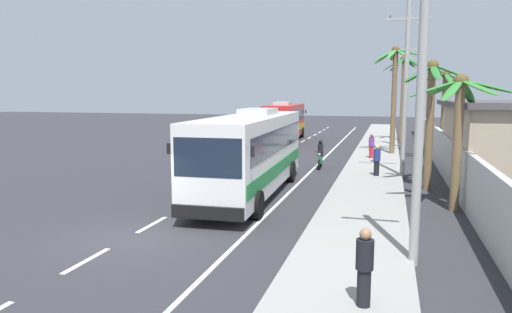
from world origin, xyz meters
TOP-DOWN VIEW (x-y plane):
  - ground_plane at (0.00, 0.00)m, footprint 160.00×160.00m
  - sidewalk_kerb at (6.80, 10.00)m, footprint 3.20×90.00m
  - lane_markings at (2.07, 14.69)m, footprint 3.58×71.00m
  - boundary_wall at (10.60, 14.00)m, footprint 0.24×60.00m
  - coach_bus_foreground at (1.87, 7.15)m, footprint 3.24×11.41m
  - coach_bus_far_lane at (-1.70, 30.20)m, footprint 3.47×10.94m
  - motorcycle_beside_bus at (3.76, 15.32)m, footprint 0.56×1.96m
  - pedestrian_near_kerb at (7.28, -3.02)m, footprint 0.36×0.36m
  - pedestrian_midwalk at (7.09, 12.74)m, footprint 0.36×0.36m
  - pedestrian_far_walk at (6.56, 19.63)m, footprint 0.36×0.36m
  - utility_pole_nearest at (8.39, 0.09)m, footprint 1.91×0.24m
  - utility_pole_mid at (8.40, 13.27)m, footprint 2.23×0.24m
  - utility_pole_far at (8.74, 26.45)m, footprint 2.40×0.24m
  - palm_nearest at (9.42, 10.45)m, footprint 2.79×2.92m
  - palm_second at (7.90, 22.54)m, footprint 3.38×3.46m
  - palm_third at (10.13, 6.43)m, footprint 3.74×3.37m
  - palm_fourth at (8.68, 32.23)m, footprint 3.67×3.57m
  - palm_farthest at (11.01, 20.40)m, footprint 3.32×3.28m

SIDE VIEW (x-z plane):
  - ground_plane at x=0.00m, z-range 0.00..0.00m
  - lane_markings at x=2.07m, z-range 0.00..0.01m
  - sidewalk_kerb at x=6.80m, z-range 0.00..0.14m
  - motorcycle_beside_bus at x=3.76m, z-range -0.16..1.51m
  - pedestrian_far_walk at x=6.56m, z-range 0.17..1.77m
  - pedestrian_midwalk at x=7.09m, z-range 0.17..1.77m
  - pedestrian_near_kerb at x=7.28m, z-range 0.18..1.80m
  - boundary_wall at x=10.60m, z-range 0.00..2.25m
  - coach_bus_far_lane at x=-1.70m, z-range 0.07..3.74m
  - coach_bus_foreground at x=1.87m, z-range 0.08..3.82m
  - palm_third at x=10.13m, z-range 1.06..6.21m
  - palm_nearest at x=9.42m, z-range 0.94..6.87m
  - palm_farthest at x=11.01m, z-range 1.08..7.01m
  - utility_pole_nearest at x=8.39m, z-range 0.19..8.37m
  - utility_pole_far at x=8.74m, z-range 0.20..9.52m
  - palm_second at x=7.90m, z-range 1.38..9.09m
  - utility_pole_mid at x=8.40m, z-range 0.17..10.35m
  - palm_fourth at x=8.68m, z-range 1.95..9.68m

